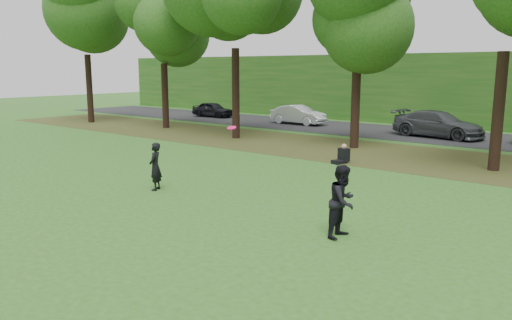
% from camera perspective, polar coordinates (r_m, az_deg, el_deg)
% --- Properties ---
extents(ground, '(120.00, 120.00, 0.00)m').
position_cam_1_polar(ground, '(13.02, -6.44, -7.45)').
color(ground, '#28591C').
rests_on(ground, ground).
extents(leaf_litter, '(60.00, 7.00, 0.01)m').
position_cam_1_polar(leaf_litter, '(23.73, 16.50, 0.37)').
color(leaf_litter, '#473719').
rests_on(leaf_litter, ground).
extents(street, '(70.00, 7.00, 0.02)m').
position_cam_1_polar(street, '(31.20, 22.20, 2.37)').
color(street, black).
rests_on(street, ground).
extents(far_hedge, '(70.00, 3.00, 5.00)m').
position_cam_1_polar(far_hedge, '(36.77, 25.24, 7.17)').
color(far_hedge, '#1B5016').
rests_on(far_hedge, ground).
extents(player_left, '(0.62, 0.69, 1.59)m').
position_cam_1_polar(player_left, '(16.76, -11.44, -0.74)').
color(player_left, black).
rests_on(player_left, ground).
extents(player_right, '(0.68, 0.87, 1.76)m').
position_cam_1_polar(player_right, '(12.05, 9.90, -4.67)').
color(player_right, black).
rests_on(player_right, ground).
extents(parked_cars, '(38.12, 3.11, 1.52)m').
position_cam_1_polar(parked_cars, '(30.86, 22.14, 3.64)').
color(parked_cars, black).
rests_on(parked_cars, street).
extents(frisbee, '(0.37, 0.36, 0.12)m').
position_cam_1_polar(frisbee, '(14.48, -2.79, 3.70)').
color(frisbee, '#F61473').
rests_on(frisbee, ground).
extents(seated_person, '(0.60, 0.82, 0.83)m').
position_cam_1_polar(seated_person, '(21.47, 9.85, 0.45)').
color(seated_person, black).
rests_on(seated_person, ground).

